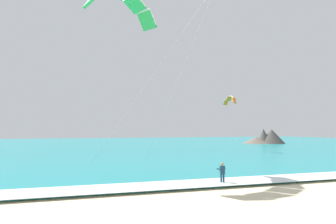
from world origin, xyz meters
TOP-DOWN VIEW (x-y plane):
  - sea at (0.00, 70.84)m, footprint 200.00×120.00m
  - surf_foam at (0.00, 11.84)m, footprint 200.00×3.16m
  - surfboard at (-2.08, 11.52)m, footprint 0.46×1.41m
  - kitesurfer at (-2.08, 11.54)m, footprint 0.55×0.53m
  - kite_primary at (-8.11, 20.19)m, footprint 9.78×11.18m
  - kite_distant at (15.25, 40.70)m, footprint 1.41×4.57m
  - headland_right at (39.03, 63.61)m, footprint 11.77×9.59m

SIDE VIEW (x-z plane):
  - surfboard at x=-2.08m, z-range -0.02..0.07m
  - sea at x=0.00m, z-range 0.00..0.20m
  - surf_foam at x=0.00m, z-range 0.20..0.24m
  - kitesurfer at x=-2.08m, z-range 0.10..1.79m
  - headland_right at x=39.03m, z-range -0.43..3.80m
  - kite_distant at x=15.25m, z-range 8.68..10.32m
  - kite_primary at x=-8.11m, z-range 8.17..24.67m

